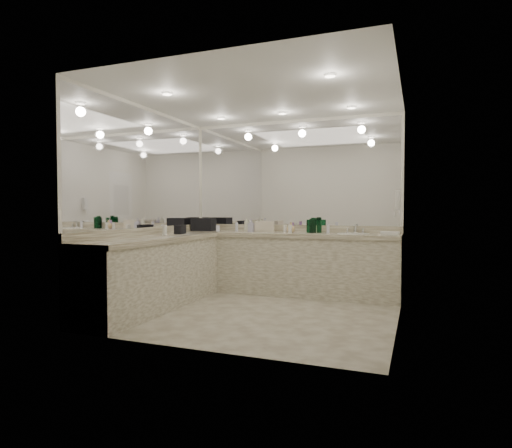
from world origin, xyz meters
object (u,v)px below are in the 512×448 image
at_px(soap_bottle_a, 247,224).
at_px(soap_bottle_b, 251,225).
at_px(wall_phone, 398,201).
at_px(hand_towel, 390,233).
at_px(soap_bottle_c, 291,227).
at_px(black_toiletry_bag, 204,225).
at_px(cream_cosmetic_case, 265,226).
at_px(sink, 353,234).

distance_m(soap_bottle_a, soap_bottle_b, 0.09).
bearing_deg(wall_phone, hand_towel, 103.28).
bearing_deg(hand_towel, wall_phone, -76.72).
xyz_separation_m(soap_bottle_b, soap_bottle_c, (0.62, 0.01, -0.02)).
distance_m(black_toiletry_bag, cream_cosmetic_case, 0.99).
bearing_deg(wall_phone, soap_bottle_a, 167.02).
distance_m(cream_cosmetic_case, soap_bottle_c, 0.45).
height_order(wall_phone, hand_towel, wall_phone).
bearing_deg(wall_phone, soap_bottle_b, 167.05).
relative_size(hand_towel, soap_bottle_c, 1.55).
bearing_deg(wall_phone, sink, 140.43).
relative_size(sink, black_toiletry_bag, 1.27).
height_order(wall_phone, soap_bottle_c, wall_phone).
bearing_deg(cream_cosmetic_case, black_toiletry_bag, 174.20).
xyz_separation_m(sink, black_toiletry_bag, (-2.32, -0.02, 0.10)).
relative_size(cream_cosmetic_case, hand_towel, 1.21).
bearing_deg(sink, hand_towel, -0.86).
height_order(wall_phone, cream_cosmetic_case, wall_phone).
distance_m(sink, cream_cosmetic_case, 1.34).
height_order(wall_phone, black_toiletry_bag, wall_phone).
relative_size(sink, soap_bottle_b, 2.26).
xyz_separation_m(black_toiletry_bag, cream_cosmetic_case, (0.98, 0.11, -0.02)).
height_order(wall_phone, soap_bottle_b, wall_phone).
height_order(sink, black_toiletry_bag, black_toiletry_bag).
distance_m(sink, black_toiletry_bag, 2.32).
distance_m(wall_phone, black_toiletry_bag, 2.98).
xyz_separation_m(hand_towel, soap_bottle_a, (-2.09, 0.02, 0.09)).
bearing_deg(hand_towel, soap_bottle_c, 179.87).
relative_size(wall_phone, soap_bottle_a, 1.09).
distance_m(hand_towel, soap_bottle_b, 2.00).
xyz_separation_m(sink, soap_bottle_b, (-1.51, -0.01, 0.10)).
xyz_separation_m(sink, hand_towel, (0.49, -0.01, 0.02)).
relative_size(sink, cream_cosmetic_case, 1.52).
xyz_separation_m(cream_cosmetic_case, hand_towel, (1.83, -0.10, -0.06)).
bearing_deg(cream_cosmetic_case, sink, -16.48).
relative_size(cream_cosmetic_case, soap_bottle_c, 1.88).
relative_size(wall_phone, soap_bottle_c, 1.56).
relative_size(black_toiletry_bag, soap_bottle_a, 1.58).
bearing_deg(cream_cosmetic_case, soap_bottle_b, -161.00).
bearing_deg(cream_cosmetic_case, soap_bottle_c, -24.98).
distance_m(soap_bottle_b, soap_bottle_c, 0.62).
bearing_deg(soap_bottle_b, hand_towel, 0.17).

